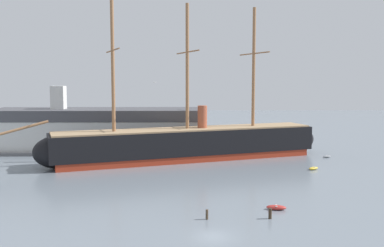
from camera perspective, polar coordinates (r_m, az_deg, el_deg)
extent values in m
plane|color=slate|center=(51.49, 2.76, -14.38)|extent=(400.00, 400.00, 0.00)
cube|color=maroon|center=(97.22, -0.60, -4.29)|extent=(55.64, 26.28, 1.46)
cube|color=black|center=(96.69, -0.60, -2.34)|extent=(57.96, 27.38, 5.21)
ellipsoid|color=black|center=(91.53, -16.67, -3.51)|extent=(12.50, 10.88, 6.66)
ellipsoid|color=black|center=(108.63, 12.87, -1.98)|extent=(12.50, 10.88, 6.66)
cube|color=#9E7F5B|center=(96.34, -0.60, -0.72)|extent=(56.63, 26.33, 0.31)
cylinder|color=#936642|center=(91.66, -10.18, 7.24)|extent=(0.73, 0.73, 27.08)
cylinder|color=#936642|center=(91.80, -10.22, 9.27)|extent=(4.86, 13.32, 0.29)
cylinder|color=#936642|center=(95.75, -0.61, 7.26)|extent=(0.73, 0.73, 27.08)
cylinder|color=#936642|center=(95.88, -0.61, 9.21)|extent=(4.86, 13.32, 0.29)
cylinder|color=#936642|center=(102.21, 7.96, 7.12)|extent=(0.73, 0.73, 27.08)
cylinder|color=#936642|center=(102.34, 7.99, 8.93)|extent=(4.86, 13.32, 0.29)
cylinder|color=#936642|center=(90.74, -20.89, -0.53)|extent=(8.88, 3.51, 2.77)
cylinder|color=#9E4C33|center=(97.31, 1.34, 0.79)|extent=(2.08, 2.08, 5.21)
ellipsoid|color=#B22D28|center=(62.18, 10.83, -10.59)|extent=(2.86, 1.65, 0.64)
cube|color=beige|center=(62.12, 10.83, -10.38)|extent=(0.42, 1.02, 0.10)
ellipsoid|color=gold|center=(90.11, 15.41, -5.60)|extent=(2.49, 2.12, 0.55)
cube|color=#B2ADA3|center=(90.07, 15.41, -5.47)|extent=(0.65, 0.83, 0.08)
ellipsoid|color=orange|center=(108.93, -12.94, -3.58)|extent=(2.29, 2.38, 0.54)
cube|color=#B2ADA3|center=(108.89, -12.94, -3.48)|extent=(0.78, 0.73, 0.08)
ellipsoid|color=gray|center=(104.70, 17.01, -4.09)|extent=(2.10, 1.42, 0.46)
cube|color=#B2ADA3|center=(104.67, 17.02, -4.00)|extent=(0.40, 0.73, 0.07)
ellipsoid|color=#236670|center=(114.85, 2.82, -2.91)|extent=(2.23, 3.52, 0.76)
cube|color=#4C4C51|center=(114.54, 2.79, -2.62)|extent=(1.13, 1.21, 0.76)
cylinder|color=#4C3D2D|center=(57.09, 1.95, -11.66)|extent=(0.34, 0.34, 1.27)
cylinder|color=#382B1E|center=(58.15, 10.05, -11.37)|extent=(0.42, 0.42, 1.36)
cube|color=#565659|center=(112.21, -11.73, -3.22)|extent=(56.24, 16.58, 0.80)
cube|color=silver|center=(111.68, -11.77, -1.27)|extent=(51.13, 13.81, 6.91)
cube|color=#47474C|center=(111.20, -11.82, 1.18)|extent=(52.15, 14.09, 2.66)
cube|color=silver|center=(113.28, -16.85, 3.24)|extent=(3.20, 3.20, 5.63)
ellipsoid|color=silver|center=(82.36, -4.83, 5.31)|extent=(0.33, 0.27, 0.11)
sphere|color=silver|center=(82.48, -4.94, 5.32)|extent=(0.09, 0.09, 0.09)
cube|color=#ADA89E|center=(82.12, -4.96, 5.33)|extent=(0.38, 0.48, 0.11)
cube|color=#ADA89E|center=(82.60, -4.70, 5.33)|extent=(0.38, 0.48, 0.11)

